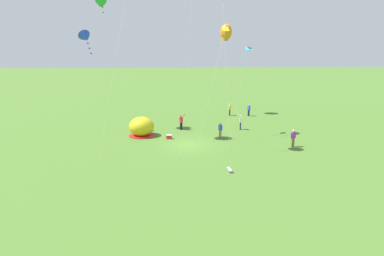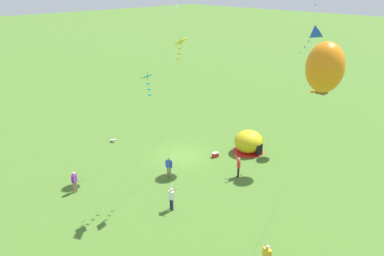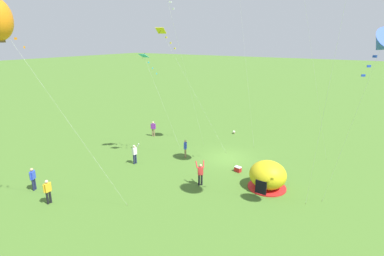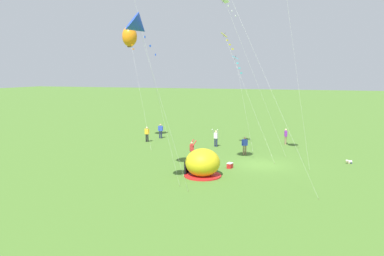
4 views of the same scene
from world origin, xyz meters
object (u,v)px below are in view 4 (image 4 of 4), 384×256
Objects in this scene: kite_yellow at (227,41)px; kite_blue at (138,26)px; person_center_field at (161,130)px; toddler_crawling at (349,162)px; person_near_tent at (286,136)px; person_strolling at (245,145)px; kite_white at (227,6)px; kite_orange at (130,37)px; person_flying_kite at (216,137)px; person_with_toddler at (147,133)px; kite_cyan at (237,62)px; cooler_box at (230,165)px; person_arms_raised at (192,150)px; popup_tent at (203,163)px.

kite_blue is at bearing 172.50° from kite_yellow.
kite_blue is at bearing -160.19° from person_center_field.
toddler_crawling is at bearing -96.13° from kite_yellow.
person_center_field is at bearing 92.69° from person_near_tent.
person_strolling is 0.12× the size of kite_white.
person_near_tent is 20.04m from kite_orange.
person_strolling is at bearing -117.85° from person_center_field.
person_flying_kite is (3.67, 12.71, 0.82)m from toddler_crawling.
toddler_crawling is 0.32× the size of person_with_toddler.
person_strolling is at bearing -152.94° from kite_cyan.
person_center_field and person_strolling have the same top height.
kite_white is (1.03, 11.05, 13.60)m from toddler_crawling.
person_strolling is 0.14× the size of kite_orange.
kite_white is at bearing -121.17° from person_center_field.
kite_cyan is at bearing -91.83° from person_with_toddler.
person_with_toddler is 0.18× the size of kite_cyan.
kite_orange reaches higher than cooler_box.
person_arms_raised is (-10.54, 7.24, 0.03)m from person_near_tent.
person_center_field reaches higher than toddler_crawling.
kite_blue is at bearing 171.94° from kite_cyan.
kite_yellow reaches higher than person_flying_kite.
popup_tent is 1.49× the size of person_flying_kite.
person_flying_kite reaches higher than person_center_field.
person_strolling is 12.96m from kite_white.
kite_cyan is at bearing -8.06° from kite_blue.
toddler_crawling is 0.05× the size of kite_blue.
popup_tent is 0.24× the size of kite_yellow.
popup_tent is at bearing -177.96° from kite_yellow.
kite_orange is 1.13× the size of kite_blue.
person_flying_kite is 0.20× the size of kite_cyan.
person_flying_kite is at bearing 88.56° from kite_cyan.
kite_orange reaches higher than kite_cyan.
kite_orange is at bearing 146.05° from person_center_field.
kite_yellow is (-2.48, -1.61, 9.69)m from person_flying_kite.
kite_orange is at bearing 108.57° from person_with_toddler.
kite_yellow reaches higher than person_near_tent.
popup_tent is at bearing 179.12° from kite_cyan.
kite_yellow is at bearing 15.84° from kite_white.
person_strolling is 0.91× the size of person_arms_raised.
toddler_crawling is 14.11m from kite_cyan.
kite_yellow is at bearing 76.29° from person_strolling.
person_arms_raised is (-9.86, -7.16, 0.03)m from person_center_field.
popup_tent reaches higher than person_with_toddler.
toddler_crawling is 21.29m from person_center_field.
kite_white reaches higher than popup_tent.
popup_tent reaches higher than cooler_box.
kite_orange is (-3.86, 16.54, 10.62)m from person_near_tent.
kite_yellow is at bearing -120.53° from person_center_field.
kite_orange reaches higher than person_near_tent.
cooler_box is 13.91m from kite_blue.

